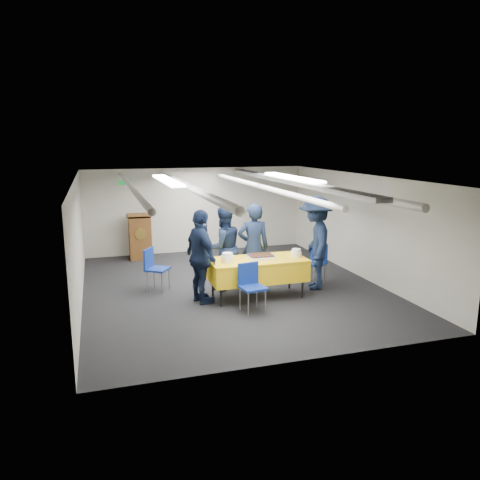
% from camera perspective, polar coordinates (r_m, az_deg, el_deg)
% --- Properties ---
extents(ground, '(7.00, 7.00, 0.00)m').
position_cam_1_polar(ground, '(9.87, -0.92, -5.78)').
color(ground, black).
rests_on(ground, ground).
extents(room_shell, '(6.00, 7.00, 2.30)m').
position_cam_1_polar(room_shell, '(9.89, -1.10, 5.02)').
color(room_shell, beige).
rests_on(room_shell, ground).
extents(serving_table, '(1.89, 0.88, 0.77)m').
position_cam_1_polar(serving_table, '(9.12, 2.14, -3.61)').
color(serving_table, black).
rests_on(serving_table, ground).
extents(sheet_cake, '(0.48, 0.37, 0.09)m').
position_cam_1_polar(sheet_cake, '(9.10, 2.52, -2.01)').
color(sheet_cake, white).
rests_on(sheet_cake, serving_table).
extents(plate_stack_left, '(0.24, 0.24, 0.18)m').
position_cam_1_polar(plate_stack_left, '(8.82, -1.54, -2.19)').
color(plate_stack_left, white).
rests_on(plate_stack_left, serving_table).
extents(plate_stack_right, '(0.21, 0.21, 0.16)m').
position_cam_1_polar(plate_stack_right, '(9.29, 6.86, -1.59)').
color(plate_stack_right, white).
rests_on(plate_stack_right, serving_table).
extents(podium, '(0.62, 0.53, 1.25)m').
position_cam_1_polar(podium, '(12.35, -12.09, 0.52)').
color(podium, brown).
rests_on(podium, ground).
extents(chair_near, '(0.47, 0.47, 0.87)m').
position_cam_1_polar(chair_near, '(8.42, 1.30, -5.14)').
color(chair_near, gray).
rests_on(chair_near, ground).
extents(chair_right, '(0.58, 0.58, 0.87)m').
position_cam_1_polar(chair_right, '(10.17, 9.29, -2.28)').
color(chair_right, gray).
rests_on(chair_right, ground).
extents(chair_left, '(0.58, 0.58, 0.87)m').
position_cam_1_polar(chair_left, '(9.72, -10.49, -3.00)').
color(chair_left, gray).
rests_on(chair_left, ground).
extents(sailor_a, '(0.70, 0.50, 1.79)m').
position_cam_1_polar(sailor_a, '(9.52, 1.65, -0.87)').
color(sailor_a, black).
rests_on(sailor_a, ground).
extents(sailor_b, '(0.94, 0.79, 1.73)m').
position_cam_1_polar(sailor_b, '(9.58, -2.05, -0.96)').
color(sailor_b, black).
rests_on(sailor_b, ground).
extents(sailor_c, '(0.67, 1.12, 1.79)m').
position_cam_1_polar(sailor_c, '(8.75, -4.77, -2.06)').
color(sailor_c, black).
rests_on(sailor_c, ground).
extents(sailor_d, '(1.11, 1.42, 1.93)m').
position_cam_1_polar(sailor_d, '(9.72, 9.19, -0.33)').
color(sailor_d, black).
rests_on(sailor_d, ground).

